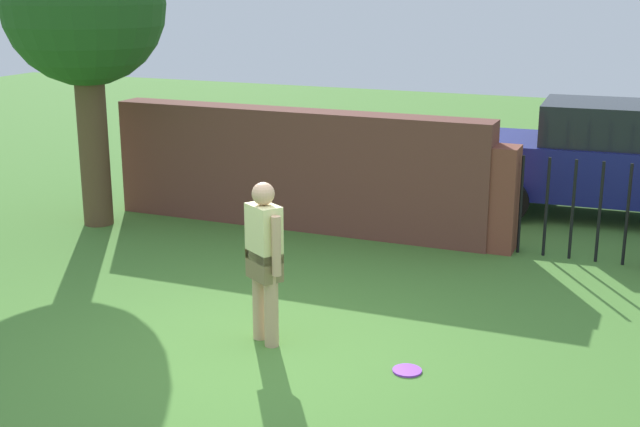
{
  "coord_description": "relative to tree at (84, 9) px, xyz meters",
  "views": [
    {
      "loc": [
        3.41,
        -6.72,
        3.45
      ],
      "look_at": [
        -0.05,
        1.54,
        1.0
      ],
      "focal_mm": 47.85,
      "sensor_mm": 36.0,
      "label": 1
    }
  ],
  "objects": [
    {
      "name": "person",
      "position": [
        4.15,
        -2.88,
        -2.18
      ],
      "size": [
        0.47,
        0.38,
        1.62
      ],
      "rotation": [
        0.0,
        0.0,
        2.57
      ],
      "color": "tan",
      "rests_on": "ground"
    },
    {
      "name": "brick_wall",
      "position": [
        2.75,
        0.99,
        -2.22
      ],
      "size": [
        5.64,
        0.5,
        1.7
      ],
      "primitive_type": "cube",
      "color": "brown",
      "rests_on": "ground"
    },
    {
      "name": "car",
      "position": [
        6.83,
        3.33,
        -2.21
      ],
      "size": [
        4.28,
        2.08,
        1.72
      ],
      "rotation": [
        0.0,
        0.0,
        0.05
      ],
      "color": "navy",
      "rests_on": "ground"
    },
    {
      "name": "fence_gate",
      "position": [
        6.75,
        0.99,
        -2.37
      ],
      "size": [
        2.62,
        0.44,
        1.4
      ],
      "color": "brown",
      "rests_on": "ground"
    },
    {
      "name": "frisbee_purple",
      "position": [
        5.64,
        -2.98,
        -3.06
      ],
      "size": [
        0.27,
        0.27,
        0.02
      ],
      "primitive_type": "cylinder",
      "color": "purple",
      "rests_on": "ground"
    },
    {
      "name": "ground_plane",
      "position": [
        4.25,
        -3.14,
        -3.07
      ],
      "size": [
        40.0,
        40.0,
        0.0
      ],
      "primitive_type": "plane",
      "color": "#4C8433"
    },
    {
      "name": "tree",
      "position": [
        0.0,
        0.0,
        0.0
      ],
      "size": [
        2.25,
        2.25,
        4.27
      ],
      "color": "brown",
      "rests_on": "ground"
    }
  ]
}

